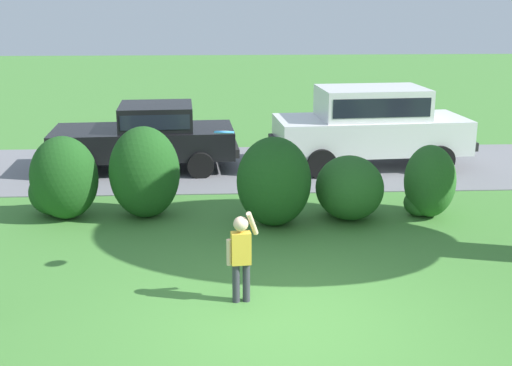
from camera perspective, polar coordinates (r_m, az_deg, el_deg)
ground_plane at (r=8.57m, az=2.94°, el=-11.96°), size 80.00×80.00×0.00m
driveway_strip at (r=15.97m, az=0.14°, el=1.35°), size 28.00×4.40×0.02m
shrub_near_tree at (r=12.74m, az=-16.40°, el=0.07°), size 1.35×1.25×1.56m
shrub_centre_left at (r=12.43m, az=-9.53°, el=0.50°), size 1.30×1.22×1.71m
shrub_centre at (r=11.80m, az=1.55°, el=0.13°), size 1.33×1.34×1.61m
shrub_centre_right at (r=12.34m, az=7.94°, el=-0.51°), size 1.25×1.40×1.18m
shrub_far_end at (r=12.72m, az=14.65°, el=-0.01°), size 0.93×1.09×1.36m
parked_sedan at (r=15.85m, az=-9.32°, el=4.14°), size 4.50×2.29×1.56m
parked_suv at (r=16.11m, az=9.86°, el=5.14°), size 4.82×2.37×1.92m
child_thrower at (r=8.83m, az=-1.30°, el=-5.94°), size 0.44×0.29×1.29m
frisbee at (r=9.13m, az=-2.77°, el=4.39°), size 0.28×0.28×0.10m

